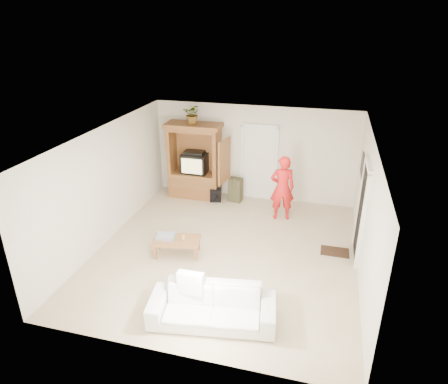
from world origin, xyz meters
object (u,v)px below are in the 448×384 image
at_px(sofa, 212,306).
at_px(man, 282,188).
at_px(coffee_table, 177,241).
at_px(armoire, 196,166).

bearing_deg(sofa, man, 72.88).
height_order(sofa, coffee_table, sofa).
xyz_separation_m(armoire, man, (2.52, -0.76, -0.08)).
relative_size(armoire, sofa, 1.00).
bearing_deg(sofa, armoire, 103.09).
distance_m(armoire, sofa, 5.20).
distance_m(armoire, coffee_table, 3.14).
bearing_deg(coffee_table, armoire, 89.09).
relative_size(armoire, man, 1.26).
bearing_deg(man, armoire, -30.39).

